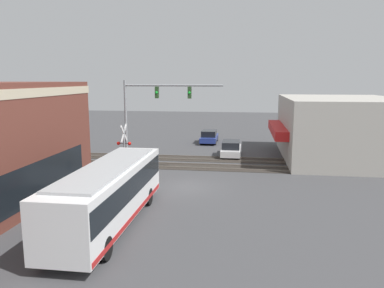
# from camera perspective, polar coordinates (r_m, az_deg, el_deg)

# --- Properties ---
(ground_plane) EXTENTS (120.00, 120.00, 0.00)m
(ground_plane) POSITION_cam_1_polar(r_m,az_deg,el_deg) (25.80, -0.80, -6.56)
(ground_plane) COLOR #424244
(shop_building) EXTENTS (13.72, 11.12, 5.64)m
(shop_building) POSITION_cam_1_polar(r_m,az_deg,el_deg) (37.11, 21.40, 2.24)
(shop_building) COLOR #B2ADA3
(shop_building) RESTS_ON ground
(city_bus) EXTENTS (10.88, 2.59, 3.09)m
(city_bus) POSITION_cam_1_polar(r_m,az_deg,el_deg) (19.29, -12.50, -7.20)
(city_bus) COLOR white
(city_bus) RESTS_ON ground
(traffic_signal_gantry) EXTENTS (0.42, 7.85, 7.22)m
(traffic_signal_gantry) POSITION_cam_1_polar(r_m,az_deg,el_deg) (29.76, -6.16, 5.87)
(traffic_signal_gantry) COLOR gray
(traffic_signal_gantry) RESTS_ON ground
(crossing_signal) EXTENTS (1.41, 1.18, 3.81)m
(crossing_signal) POSITION_cam_1_polar(r_m,az_deg,el_deg) (29.95, -10.30, 0.09)
(crossing_signal) COLOR gray
(crossing_signal) RESTS_ON ground
(rail_track_near) EXTENTS (2.60, 60.00, 0.15)m
(rail_track_near) POSITION_cam_1_polar(r_m,az_deg,el_deg) (31.54, 0.87, -3.47)
(rail_track_near) COLOR #332D28
(rail_track_near) RESTS_ON ground
(rail_track_far) EXTENTS (2.60, 60.00, 0.15)m
(rail_track_far) POSITION_cam_1_polar(r_m,az_deg,el_deg) (34.64, 1.54, -2.26)
(rail_track_far) COLOR #332D28
(rail_track_far) RESTS_ON ground
(parked_car_white) EXTENTS (4.58, 1.82, 1.50)m
(parked_car_white) POSITION_cam_1_polar(r_m,az_deg,el_deg) (35.98, 5.97, -0.77)
(parked_car_white) COLOR silver
(parked_car_white) RESTS_ON ground
(parked_car_blue) EXTENTS (4.47, 1.82, 1.49)m
(parked_car_blue) POSITION_cam_1_polar(r_m,az_deg,el_deg) (43.40, 2.64, 1.08)
(parked_car_blue) COLOR navy
(parked_car_blue) RESTS_ON ground
(pedestrian_at_crossing) EXTENTS (0.34, 0.34, 1.75)m
(pedestrian_at_crossing) POSITION_cam_1_polar(r_m,az_deg,el_deg) (30.01, -8.51, -2.57)
(pedestrian_at_crossing) COLOR black
(pedestrian_at_crossing) RESTS_ON ground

